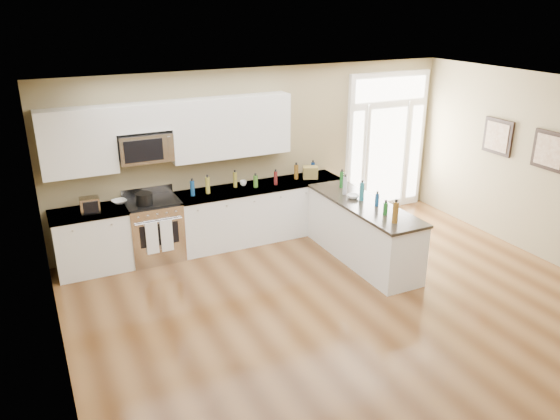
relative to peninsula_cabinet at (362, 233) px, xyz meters
name	(u,v)px	position (x,y,z in m)	size (l,w,h in m)	color
ground	(402,352)	(-0.93, -2.24, -0.43)	(8.00, 8.00, 0.00)	#4C2D15
room_shell	(415,214)	(-0.93, -2.24, 1.27)	(8.00, 8.00, 8.00)	#8F805A
back_cabinet_left	(92,243)	(-3.80, 1.45, 0.00)	(1.10, 0.66, 0.94)	silver
back_cabinet_right	(260,214)	(-1.08, 1.45, 0.00)	(2.85, 0.66, 0.94)	silver
peninsula_cabinet	(362,233)	(0.00, 0.00, 0.00)	(0.69, 2.32, 0.94)	silver
upper_cabinet_left	(77,142)	(-3.81, 1.59, 1.49)	(1.04, 0.33, 0.95)	silver
upper_cabinet_right	(231,127)	(-1.50, 1.59, 1.49)	(1.94, 0.33, 0.95)	silver
upper_cabinet_short	(141,117)	(-2.88, 1.59, 1.77)	(0.82, 0.33, 0.40)	silver
microwave	(145,147)	(-2.88, 1.56, 1.33)	(0.78, 0.41, 0.42)	silver
entry_door	(386,143)	(1.62, 1.71, 0.87)	(1.70, 0.10, 2.60)	white
wall_art_near	(498,137)	(2.54, -0.04, 1.27)	(0.05, 0.58, 0.58)	black
wall_art_far	(550,151)	(2.54, -1.04, 1.27)	(0.05, 0.58, 0.58)	black
kitchen_range	(154,229)	(-2.86, 1.45, 0.04)	(0.80, 0.71, 1.08)	silver
stockpot	(144,198)	(-3.00, 1.33, 0.61)	(0.25, 0.25, 0.19)	black
toaster_oven	(90,205)	(-3.77, 1.37, 0.62)	(0.27, 0.21, 0.23)	silver
cardboard_box	(310,172)	(-0.14, 1.42, 0.61)	(0.25, 0.18, 0.20)	brown
bowl_left	(119,202)	(-3.33, 1.58, 0.53)	(0.22, 0.22, 0.05)	white
bowl_peninsula	(353,197)	(-0.04, 0.24, 0.53)	(0.18, 0.18, 0.06)	white
cup_counter	(243,183)	(-1.33, 1.56, 0.55)	(0.11, 0.11, 0.09)	white
counter_bottles	(307,187)	(-0.60, 0.70, 0.63)	(2.38, 2.46, 0.30)	#19591E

